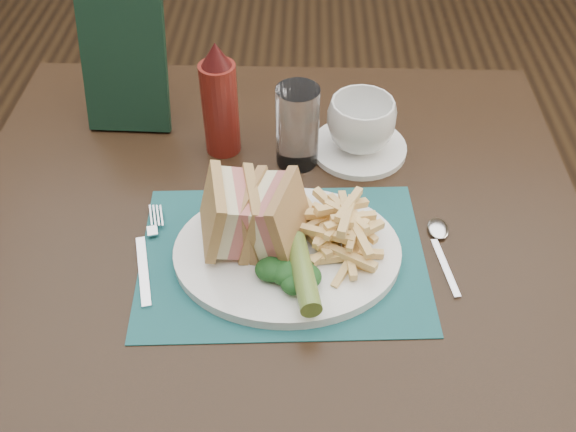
{
  "coord_description": "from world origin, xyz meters",
  "views": [
    {
      "loc": [
        0.05,
        -1.17,
        1.39
      ],
      "look_at": [
        0.03,
        -0.57,
        0.8
      ],
      "focal_mm": 40.0,
      "sensor_mm": 36.0,
      "label": 1
    }
  ],
  "objects_px": {
    "table_main": "(274,352)",
    "sandwich_half_b": "(258,212)",
    "sandwich_half_a": "(213,215)",
    "ketchup_bottle": "(220,99)",
    "check_presenter": "(124,63)",
    "saucer": "(359,148)",
    "plate": "(287,252)",
    "coffee_cup": "(361,124)",
    "drinking_glass": "(297,127)",
    "placemat": "(283,257)"
  },
  "relations": [
    {
      "from": "ketchup_bottle",
      "to": "saucer",
      "type": "bearing_deg",
      "value": 0.22
    },
    {
      "from": "sandwich_half_b",
      "to": "ketchup_bottle",
      "type": "bearing_deg",
      "value": 124.63
    },
    {
      "from": "ketchup_bottle",
      "to": "sandwich_half_b",
      "type": "bearing_deg",
      "value": -71.68
    },
    {
      "from": "ketchup_bottle",
      "to": "check_presenter",
      "type": "distance_m",
      "value": 0.17
    },
    {
      "from": "sandwich_half_a",
      "to": "ketchup_bottle",
      "type": "height_order",
      "value": "ketchup_bottle"
    },
    {
      "from": "sandwich_half_b",
      "to": "coffee_cup",
      "type": "height_order",
      "value": "sandwich_half_b"
    },
    {
      "from": "plate",
      "to": "sandwich_half_b",
      "type": "height_order",
      "value": "sandwich_half_b"
    },
    {
      "from": "table_main",
      "to": "sandwich_half_b",
      "type": "xyz_separation_m",
      "value": [
        -0.01,
        -0.08,
        0.44
      ]
    },
    {
      "from": "saucer",
      "to": "ketchup_bottle",
      "type": "xyz_separation_m",
      "value": [
        -0.21,
        -0.0,
        0.09
      ]
    },
    {
      "from": "ketchup_bottle",
      "to": "check_presenter",
      "type": "bearing_deg",
      "value": 154.41
    },
    {
      "from": "saucer",
      "to": "check_presenter",
      "type": "height_order",
      "value": "check_presenter"
    },
    {
      "from": "placemat",
      "to": "ketchup_bottle",
      "type": "relative_size",
      "value": 2.03
    },
    {
      "from": "placemat",
      "to": "sandwich_half_a",
      "type": "distance_m",
      "value": 0.11
    },
    {
      "from": "saucer",
      "to": "drinking_glass",
      "type": "bearing_deg",
      "value": -163.83
    },
    {
      "from": "placemat",
      "to": "saucer",
      "type": "xyz_separation_m",
      "value": [
        0.11,
        0.23,
        0.0
      ]
    },
    {
      "from": "sandwich_half_b",
      "to": "check_presenter",
      "type": "bearing_deg",
      "value": 144.6
    },
    {
      "from": "plate",
      "to": "coffee_cup",
      "type": "height_order",
      "value": "coffee_cup"
    },
    {
      "from": "table_main",
      "to": "coffee_cup",
      "type": "distance_m",
      "value": 0.47
    },
    {
      "from": "sandwich_half_b",
      "to": "drinking_glass",
      "type": "height_order",
      "value": "drinking_glass"
    },
    {
      "from": "check_presenter",
      "to": "table_main",
      "type": "bearing_deg",
      "value": -39.34
    },
    {
      "from": "check_presenter",
      "to": "sandwich_half_b",
      "type": "bearing_deg",
      "value": -50.18
    },
    {
      "from": "sandwich_half_b",
      "to": "drinking_glass",
      "type": "bearing_deg",
      "value": 92.16
    },
    {
      "from": "sandwich_half_b",
      "to": "check_presenter",
      "type": "height_order",
      "value": "check_presenter"
    },
    {
      "from": "plate",
      "to": "sandwich_half_a",
      "type": "distance_m",
      "value": 0.11
    },
    {
      "from": "placemat",
      "to": "drinking_glass",
      "type": "distance_m",
      "value": 0.21
    },
    {
      "from": "sandwich_half_a",
      "to": "coffee_cup",
      "type": "xyz_separation_m",
      "value": [
        0.2,
        0.22,
        -0.02
      ]
    },
    {
      "from": "plate",
      "to": "coffee_cup",
      "type": "bearing_deg",
      "value": 62.55
    },
    {
      "from": "saucer",
      "to": "table_main",
      "type": "bearing_deg",
      "value": -135.88
    },
    {
      "from": "saucer",
      "to": "coffee_cup",
      "type": "distance_m",
      "value": 0.05
    },
    {
      "from": "table_main",
      "to": "sandwich_half_b",
      "type": "relative_size",
      "value": 9.36
    },
    {
      "from": "ketchup_bottle",
      "to": "check_presenter",
      "type": "relative_size",
      "value": 0.85
    },
    {
      "from": "table_main",
      "to": "placemat",
      "type": "height_order",
      "value": "placemat"
    },
    {
      "from": "sandwich_half_a",
      "to": "check_presenter",
      "type": "relative_size",
      "value": 0.45
    },
    {
      "from": "placemat",
      "to": "drinking_glass",
      "type": "xyz_separation_m",
      "value": [
        0.02,
        0.2,
        0.06
      ]
    },
    {
      "from": "placemat",
      "to": "check_presenter",
      "type": "xyz_separation_m",
      "value": [
        -0.26,
        0.31,
        0.11
      ]
    },
    {
      "from": "placemat",
      "to": "sandwich_half_b",
      "type": "height_order",
      "value": "sandwich_half_b"
    },
    {
      "from": "plate",
      "to": "saucer",
      "type": "distance_m",
      "value": 0.25
    },
    {
      "from": "drinking_glass",
      "to": "check_presenter",
      "type": "relative_size",
      "value": 0.6
    },
    {
      "from": "drinking_glass",
      "to": "table_main",
      "type": "bearing_deg",
      "value": -110.0
    },
    {
      "from": "drinking_glass",
      "to": "coffee_cup",
      "type": "bearing_deg",
      "value": 16.17
    },
    {
      "from": "coffee_cup",
      "to": "ketchup_bottle",
      "type": "distance_m",
      "value": 0.22
    },
    {
      "from": "placemat",
      "to": "coffee_cup",
      "type": "distance_m",
      "value": 0.26
    },
    {
      "from": "sandwich_half_b",
      "to": "coffee_cup",
      "type": "relative_size",
      "value": 0.92
    },
    {
      "from": "table_main",
      "to": "drinking_glass",
      "type": "distance_m",
      "value": 0.45
    },
    {
      "from": "table_main",
      "to": "drinking_glass",
      "type": "height_order",
      "value": "drinking_glass"
    },
    {
      "from": "table_main",
      "to": "check_presenter",
      "type": "bearing_deg",
      "value": 139.13
    },
    {
      "from": "plate",
      "to": "drinking_glass",
      "type": "relative_size",
      "value": 2.31
    },
    {
      "from": "table_main",
      "to": "sandwich_half_a",
      "type": "bearing_deg",
      "value": -126.57
    },
    {
      "from": "placemat",
      "to": "sandwich_half_b",
      "type": "relative_size",
      "value": 3.92
    },
    {
      "from": "coffee_cup",
      "to": "check_presenter",
      "type": "bearing_deg",
      "value": 168.69
    }
  ]
}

